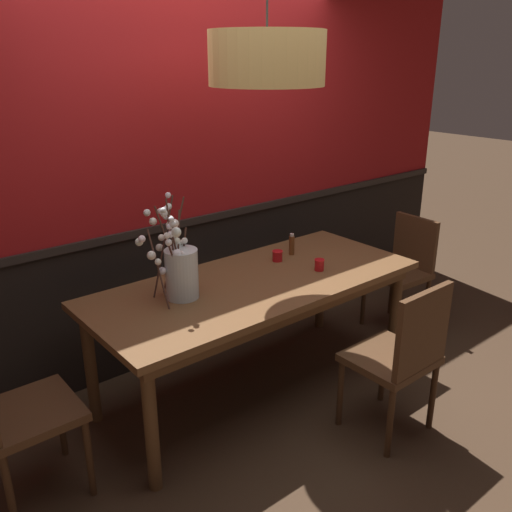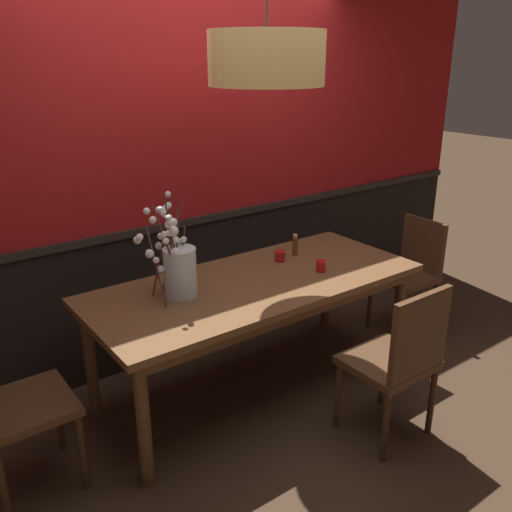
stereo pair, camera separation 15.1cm
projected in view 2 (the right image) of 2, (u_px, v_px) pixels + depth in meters
ground_plane at (256, 388)px, 3.64m from camera, size 24.00×24.00×0.00m
back_wall at (189, 167)px, 3.75m from camera, size 5.54×0.14×2.73m
dining_table at (256, 292)px, 3.40m from camera, size 2.10×0.90×0.78m
chair_far_side_right at (217, 267)px, 4.27m from camera, size 0.47×0.45×0.92m
chair_near_side_right at (400, 356)px, 2.99m from camera, size 0.46×0.42×0.94m
chair_head_east_end at (411, 269)px, 4.27m from camera, size 0.42×0.44×0.89m
chair_head_west_end at (8, 402)px, 2.62m from camera, size 0.44×0.44×0.91m
vase_with_blossoms at (178, 267)px, 3.10m from camera, size 0.34×0.33×0.58m
candle_holder_nearer_center at (321, 266)px, 3.49m from camera, size 0.07×0.07×0.08m
candle_holder_nearer_edge at (280, 256)px, 3.66m from camera, size 0.07×0.07×0.07m
condiment_bottle at (295, 245)px, 3.77m from camera, size 0.04×0.04×0.15m
pendant_lamp at (267, 58)px, 2.89m from camera, size 0.62×0.62×0.81m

